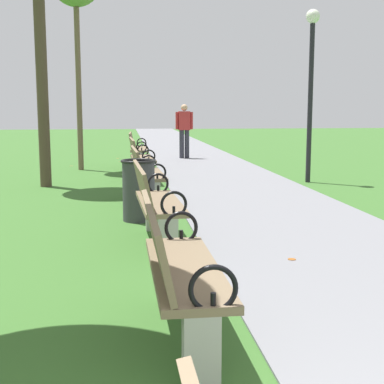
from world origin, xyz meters
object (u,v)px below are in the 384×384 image
(lamp_post, at_px, (311,69))
(trash_bin, at_px, (139,190))
(park_bench_5, at_px, (140,158))
(park_bench_4, at_px, (146,174))
(park_bench_2, at_px, (177,268))
(pedestrian_walking, at_px, (184,128))
(park_bench_3, at_px, (155,202))
(park_bench_6, at_px, (137,149))

(lamp_post, bearing_deg, trash_bin, -135.45)
(park_bench_5, relative_size, trash_bin, 1.93)
(park_bench_5, bearing_deg, park_bench_4, -90.00)
(lamp_post, bearing_deg, park_bench_5, 169.96)
(park_bench_2, distance_m, pedestrian_walking, 13.25)
(park_bench_5, xyz_separation_m, pedestrian_walking, (1.48, 5.03, 0.44))
(park_bench_3, bearing_deg, lamp_post, 54.96)
(park_bench_2, relative_size, park_bench_5, 0.99)
(park_bench_4, bearing_deg, pedestrian_walking, 79.33)
(park_bench_3, xyz_separation_m, park_bench_6, (-0.00, 8.24, 0.00))
(park_bench_4, relative_size, pedestrian_walking, 1.00)
(trash_bin, bearing_deg, park_bench_6, 88.77)
(pedestrian_walking, xyz_separation_m, trash_bin, (-1.62, -9.18, -0.50))
(park_bench_3, relative_size, park_bench_5, 1.00)
(park_bench_3, height_order, pedestrian_walking, pedestrian_walking)
(park_bench_2, bearing_deg, lamp_post, 65.34)
(trash_bin, height_order, lamp_post, lamp_post)
(park_bench_4, relative_size, trash_bin, 1.93)
(park_bench_5, xyz_separation_m, trash_bin, (-0.15, -4.15, -0.06))
(park_bench_6, height_order, lamp_post, lamp_post)
(park_bench_6, bearing_deg, lamp_post, -43.82)
(park_bench_2, bearing_deg, park_bench_4, 90.00)
(park_bench_2, xyz_separation_m, pedestrian_walking, (1.48, 13.16, 0.44))
(park_bench_2, height_order, park_bench_6, same)
(park_bench_6, bearing_deg, trash_bin, -91.23)
(park_bench_4, height_order, pedestrian_walking, pedestrian_walking)
(pedestrian_walking, bearing_deg, park_bench_5, -106.36)
(trash_bin, relative_size, lamp_post, 0.24)
(park_bench_2, relative_size, lamp_post, 0.46)
(park_bench_3, bearing_deg, park_bench_2, -90.00)
(park_bench_5, distance_m, park_bench_6, 2.70)
(park_bench_3, relative_size, park_bench_6, 1.00)
(park_bench_3, distance_m, trash_bin, 1.39)
(park_bench_6, xyz_separation_m, trash_bin, (-0.15, -6.86, -0.06))
(park_bench_3, xyz_separation_m, pedestrian_walking, (1.48, 10.56, 0.44))
(pedestrian_walking, bearing_deg, park_bench_2, -96.40)
(park_bench_3, distance_m, park_bench_5, 5.54)
(park_bench_6, height_order, trash_bin, park_bench_6)
(pedestrian_walking, bearing_deg, trash_bin, -100.03)
(pedestrian_walking, relative_size, lamp_post, 0.47)
(park_bench_5, distance_m, lamp_post, 3.95)
(park_bench_6, relative_size, trash_bin, 1.92)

